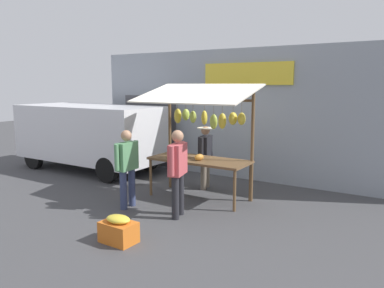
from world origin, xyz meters
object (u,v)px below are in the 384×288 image
at_px(vendor_with_sunhat, 205,153).
at_px(produce_crate_near, 119,230).
at_px(shopper_with_ponytail, 178,167).
at_px(shopper_with_shopping_bag, 127,164).
at_px(parked_van, 86,131).
at_px(market_stall, 200,128).

height_order(vendor_with_sunhat, produce_crate_near, vendor_with_sunhat).
xyz_separation_m(vendor_with_sunhat, produce_crate_near, (-0.39, 3.44, -0.67)).
relative_size(shopper_with_ponytail, produce_crate_near, 2.88).
xyz_separation_m(shopper_with_shopping_bag, parked_van, (3.41, -2.05, 0.21)).
bearing_deg(parked_van, shopper_with_shopping_bag, 149.25).
bearing_deg(shopper_with_ponytail, market_stall, -1.81).
relative_size(shopper_with_ponytail, shopper_with_shopping_bag, 1.04).
distance_m(market_stall, shopper_with_shopping_bag, 1.76).
bearing_deg(shopper_with_shopping_bag, market_stall, -33.92).
distance_m(shopper_with_shopping_bag, produce_crate_near, 1.86).
relative_size(vendor_with_sunhat, shopper_with_shopping_bag, 0.95).
xyz_separation_m(market_stall, shopper_with_ponytail, (-0.28, 1.30, -0.60)).
distance_m(vendor_with_sunhat, parked_van, 4.05).
bearing_deg(vendor_with_sunhat, market_stall, 8.93).
bearing_deg(market_stall, shopper_with_shopping_bag, 57.24).
bearing_deg(market_stall, vendor_with_sunhat, -69.21).
bearing_deg(market_stall, parked_van, -8.78).
bearing_deg(market_stall, shopper_with_ponytail, 102.33).
xyz_separation_m(shopper_with_shopping_bag, produce_crate_near, (-1.02, 1.38, -0.71)).
height_order(shopper_with_shopping_bag, parked_van, parked_van).
distance_m(market_stall, produce_crate_near, 3.08).
height_order(vendor_with_sunhat, shopper_with_ponytail, shopper_with_ponytail).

